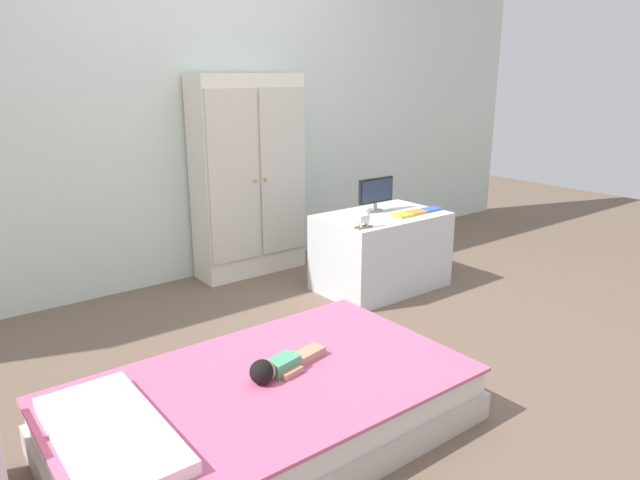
{
  "coord_description": "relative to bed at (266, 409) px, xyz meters",
  "views": [
    {
      "loc": [
        -1.8,
        -2.07,
        1.4
      ],
      "look_at": [
        0.01,
        0.28,
        0.53
      ],
      "focal_mm": 32.57,
      "sensor_mm": 36.0,
      "label": 1
    }
  ],
  "objects": [
    {
      "name": "ground_plane",
      "position": [
        0.74,
        0.34,
        -0.13
      ],
      "size": [
        10.0,
        10.0,
        0.02
      ],
      "primitive_type": "cube",
      "color": "brown"
    },
    {
      "name": "rocking_horse_toy",
      "position": [
        1.18,
        0.75,
        0.45
      ],
      "size": [
        0.11,
        0.04,
        0.13
      ],
      "color": "#8E6642",
      "rests_on": "tv_stand"
    },
    {
      "name": "book_orange",
      "position": [
        1.69,
        0.81,
        0.4
      ],
      "size": [
        0.13,
        0.09,
        0.02
      ],
      "primitive_type": "cube",
      "color": "orange",
      "rests_on": "tv_stand"
    },
    {
      "name": "tv_monitor",
      "position": [
        1.53,
        1.02,
        0.52
      ],
      "size": [
        0.28,
        0.1,
        0.22
      ],
      "color": "#99999E",
      "rests_on": "tv_stand"
    },
    {
      "name": "doll",
      "position": [
        0.06,
        0.02,
        0.16
      ],
      "size": [
        0.39,
        0.15,
        0.1
      ],
      "color": "#4CA375",
      "rests_on": "bed"
    },
    {
      "name": "pillow",
      "position": [
        -0.6,
        0.0,
        0.14
      ],
      "size": [
        0.32,
        0.68,
        0.05
      ],
      "primitive_type": "cube",
      "color": "white",
      "rests_on": "bed"
    },
    {
      "name": "tv_stand",
      "position": [
        1.5,
        0.93,
        0.14
      ],
      "size": [
        0.82,
        0.53,
        0.5
      ],
      "primitive_type": "cube",
      "color": "silver",
      "rests_on": "ground_plane"
    },
    {
      "name": "book_yellow",
      "position": [
        1.56,
        0.81,
        0.4
      ],
      "size": [
        0.11,
        0.11,
        0.02
      ],
      "primitive_type": "cube",
      "color": "gold",
      "rests_on": "tv_stand"
    },
    {
      "name": "back_wall",
      "position": [
        0.74,
        1.92,
        1.23
      ],
      "size": [
        6.4,
        0.05,
        2.7
      ],
      "primitive_type": "cube",
      "color": "silver",
      "rests_on": "ground_plane"
    },
    {
      "name": "book_blue",
      "position": [
        1.83,
        0.81,
        0.39
      ],
      "size": [
        0.16,
        0.08,
        0.01
      ],
      "primitive_type": "cube",
      "color": "blue",
      "rests_on": "tv_stand"
    },
    {
      "name": "bed",
      "position": [
        0.0,
        0.0,
        0.0
      ],
      "size": [
        1.6,
        0.94,
        0.23
      ],
      "color": "beige",
      "rests_on": "ground_plane"
    },
    {
      "name": "wardrobe",
      "position": [
        0.99,
        1.74,
        0.58
      ],
      "size": [
        0.78,
        0.3,
        1.39
      ],
      "color": "white",
      "rests_on": "ground_plane"
    }
  ]
}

